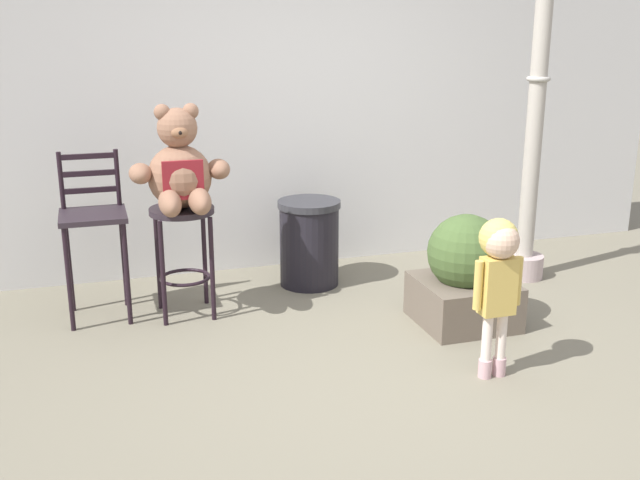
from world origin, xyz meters
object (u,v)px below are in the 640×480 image
bar_stool_with_teddy (183,237)px  planter_with_shrub (465,275)px  teddy_bear (180,171)px  lamppost (533,147)px  trash_bin (309,242)px  child_walking (498,264)px  bar_chair_empty (93,223)px

bar_stool_with_teddy → planter_with_shrub: bearing=-22.3°
teddy_bear → lamppost: size_ratio=0.26×
trash_bin → lamppost: (1.66, -0.35, 0.71)m
teddy_bear → child_walking: size_ratio=0.74×
bar_stool_with_teddy → trash_bin: bearing=18.8°
trash_bin → lamppost: lamppost is taller
teddy_bear → bar_chair_empty: bearing=162.9°
child_walking → planter_with_shrub: bearing=-116.4°
bar_stool_with_teddy → bar_chair_empty: size_ratio=0.68×
child_walking → bar_chair_empty: 2.65m
child_walking → teddy_bear: bearing=-53.8°
teddy_bear → lamppost: lamppost is taller
child_walking → bar_chair_empty: (-2.10, 1.61, -0.01)m
child_walking → lamppost: lamppost is taller
bar_stool_with_teddy → trash_bin: 1.07m
planter_with_shrub → bar_stool_with_teddy: bearing=157.7°
trash_bin → bar_stool_with_teddy: bearing=-161.2°
bar_stool_with_teddy → planter_with_shrub: (1.75, -0.72, -0.21)m
teddy_bear → planter_with_shrub: size_ratio=0.92×
trash_bin → bar_chair_empty: bearing=-172.9°
bar_chair_empty → planter_with_shrub: bearing=-20.4°
bar_stool_with_teddy → lamppost: lamppost is taller
child_walking → lamppost: size_ratio=0.35×
lamppost → bar_chair_empty: bearing=177.2°
lamppost → planter_with_shrub: 1.34m
trash_bin → planter_with_shrub: planter_with_shrub is taller
planter_with_shrub → teddy_bear: bearing=158.6°
bar_stool_with_teddy → planter_with_shrub: 1.90m
trash_bin → teddy_bear: bearing=-159.5°
trash_bin → planter_with_shrub: 1.30m
lamppost → child_walking: bearing=-127.5°
bar_stool_with_teddy → teddy_bear: bearing=-90.0°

